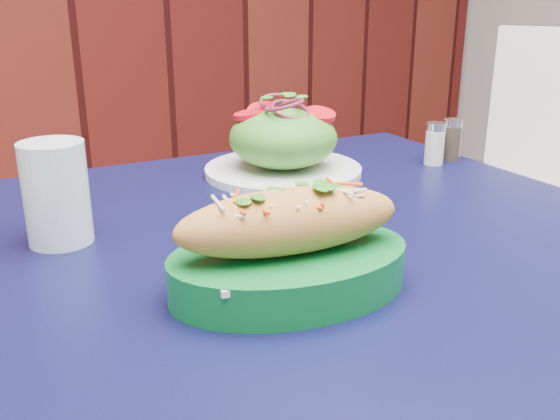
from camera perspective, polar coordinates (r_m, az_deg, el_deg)
cafe_table at (r=0.78m, az=3.16°, el=-7.75°), size 0.95×0.95×0.75m
chair_right at (r=1.52m, az=23.76°, el=-0.37°), size 0.52×0.51×0.94m
banh_mi_basket at (r=0.58m, az=0.88°, el=-3.47°), size 0.27×0.22×0.11m
salad_plate at (r=0.96m, az=0.28°, el=6.07°), size 0.24×0.24×0.12m
water_glass at (r=0.73m, az=-19.78°, el=1.45°), size 0.07×0.07×0.12m
salt_shaker at (r=1.05m, az=13.97°, el=5.91°), size 0.03×0.03×0.07m
pepper_shaker at (r=1.08m, az=15.41°, el=6.22°), size 0.03×0.03×0.07m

